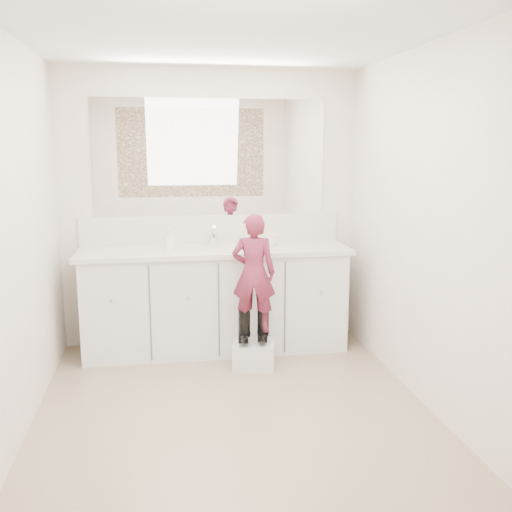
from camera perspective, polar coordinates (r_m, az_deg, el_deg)
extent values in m
plane|color=#7F6653|center=(3.94, -2.19, -15.29)|extent=(3.00, 3.00, 0.00)
plane|color=white|center=(3.60, -2.49, 21.51)|extent=(3.00, 3.00, 0.00)
plane|color=beige|center=(5.05, -4.48, 4.76)|extent=(2.60, 0.00, 2.60)
plane|color=beige|center=(2.12, 2.78, -3.78)|extent=(2.60, 0.00, 2.60)
plane|color=beige|center=(3.65, -23.03, 1.56)|extent=(0.00, 3.00, 3.00)
plane|color=beige|center=(3.95, 16.73, 2.62)|extent=(0.00, 3.00, 3.00)
cube|color=silver|center=(4.93, -4.06, -4.57)|extent=(2.20, 0.55, 0.85)
cube|color=beige|center=(4.82, -4.12, 0.50)|extent=(2.28, 0.58, 0.04)
cube|color=beige|center=(5.06, -4.44, 2.66)|extent=(2.28, 0.03, 0.25)
cube|color=white|center=(5.01, -4.55, 9.75)|extent=(2.00, 0.02, 1.00)
cube|color=#472819|center=(2.07, 2.84, 8.45)|extent=(2.00, 0.01, 1.20)
cylinder|color=silver|center=(4.97, -4.31, 1.63)|extent=(0.08, 0.08, 0.10)
imported|color=#F0E8C0|center=(4.93, 1.57, 1.63)|extent=(0.11, 0.11, 0.11)
imported|color=white|center=(4.82, -8.64, 1.66)|extent=(0.09, 0.09, 0.17)
cube|color=silver|center=(4.61, -0.23, -9.85)|extent=(0.37, 0.33, 0.21)
imported|color=#B53763|center=(4.42, -0.23, -1.71)|extent=(0.38, 0.29, 0.93)
cylinder|color=pink|center=(4.41, 0.66, -0.61)|extent=(0.14, 0.04, 0.06)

